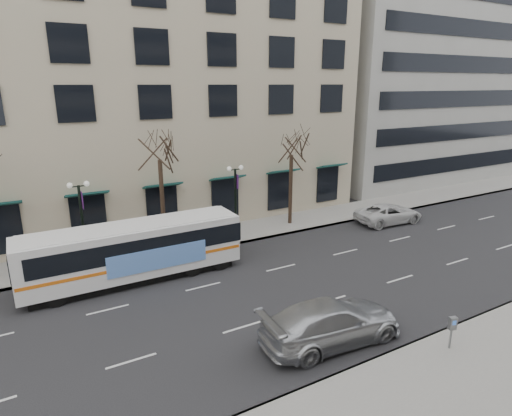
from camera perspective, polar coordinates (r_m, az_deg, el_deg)
ground at (r=21.82m, az=-4.65°, el=-12.76°), size 160.00×160.00×0.00m
sidewalk_far at (r=31.18m, az=-3.34°, el=-3.43°), size 80.00×4.00×0.15m
building_hotel at (r=38.86m, az=-21.87°, el=17.27°), size 40.00×20.00×24.00m
building_office at (r=55.79m, az=17.82°, el=22.68°), size 25.00×20.00×35.00m
tree_far_mid at (r=27.59m, az=-12.83°, el=8.24°), size 3.60×3.60×8.55m
tree_far_right at (r=31.98m, az=4.78°, el=8.76°), size 3.60×3.60×8.06m
lamp_post_left at (r=26.85m, az=-22.13°, el=-1.47°), size 1.22×0.45×5.21m
lamp_post_right at (r=29.65m, az=-2.73°, el=1.34°), size 1.22×0.45×5.21m
city_bus at (r=24.58m, az=-15.81°, el=-5.38°), size 11.89×2.65×3.22m
silver_car at (r=18.88m, az=10.03°, el=-14.75°), size 6.45×2.98×1.83m
white_pickup at (r=35.16m, az=17.28°, el=-0.70°), size 5.64×2.97×1.51m
pay_station at (r=19.55m, az=24.70°, el=-14.09°), size 0.35×0.28×1.41m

